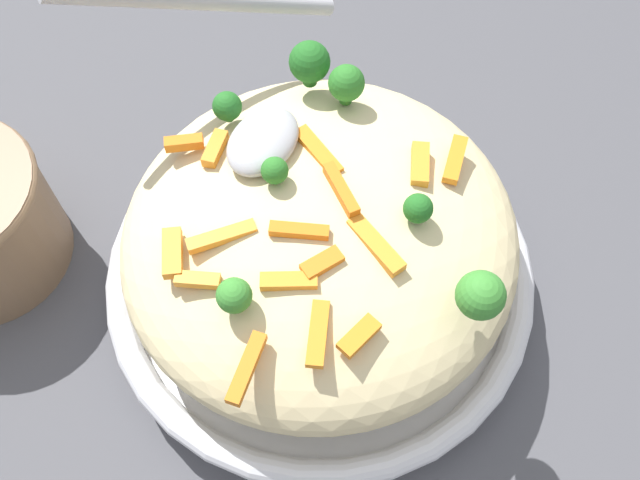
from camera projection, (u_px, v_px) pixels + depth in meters
ground_plane at (320, 289)px, 0.51m from camera, size 2.40×2.40×0.00m
serving_bowl at (320, 275)px, 0.49m from camera, size 0.30×0.30×0.04m
pasta_mound at (320, 236)px, 0.44m from camera, size 0.26×0.25×0.09m
carrot_piece_0 at (295, 229)px, 0.40m from camera, size 0.02×0.03×0.01m
carrot_piece_1 at (215, 149)px, 0.43m from camera, size 0.03×0.01×0.01m
carrot_piece_2 at (318, 152)px, 0.43m from camera, size 0.03×0.04×0.01m
carrot_piece_3 at (455, 159)px, 0.43m from camera, size 0.04×0.02×0.01m
carrot_piece_4 at (341, 190)px, 0.41m from camera, size 0.03×0.03×0.01m
carrot_piece_5 at (322, 264)px, 0.39m from camera, size 0.03×0.02×0.01m
carrot_piece_6 at (420, 165)px, 0.42m from camera, size 0.03×0.02×0.01m
carrot_piece_7 at (222, 236)px, 0.40m from camera, size 0.04×0.03×0.01m
carrot_piece_8 at (289, 281)px, 0.38m from camera, size 0.02×0.03×0.01m
carrot_piece_9 at (318, 334)px, 0.37m from camera, size 0.04×0.02×0.01m
carrot_piece_10 at (198, 280)px, 0.39m from camera, size 0.02×0.03×0.01m
carrot_piece_11 at (185, 142)px, 0.43m from camera, size 0.02×0.02×0.01m
carrot_piece_12 at (247, 368)px, 0.36m from camera, size 0.04×0.01×0.01m
carrot_piece_13 at (376, 245)px, 0.39m from camera, size 0.03×0.04×0.01m
carrot_piece_14 at (172, 253)px, 0.39m from camera, size 0.03×0.03×0.01m
carrot_piece_15 at (359, 336)px, 0.37m from camera, size 0.03×0.02×0.01m
broccoli_floret_0 at (275, 171)px, 0.41m from camera, size 0.02×0.02×0.02m
broccoli_floret_1 at (310, 63)px, 0.45m from camera, size 0.03×0.03×0.03m
broccoli_floret_2 at (234, 296)px, 0.37m from camera, size 0.02×0.02×0.02m
broccoli_floret_3 at (480, 296)px, 0.36m from camera, size 0.03×0.03×0.03m
broccoli_floret_4 at (418, 209)px, 0.40m from camera, size 0.02×0.02×0.02m
broccoli_floret_5 at (227, 107)px, 0.44m from camera, size 0.02×0.02×0.02m
broccoli_floret_6 at (346, 84)px, 0.44m from camera, size 0.02×0.02×0.03m
serving_spoon at (238, 83)px, 0.43m from camera, size 0.16×0.15×0.09m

